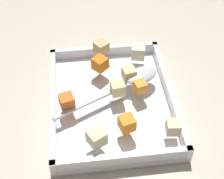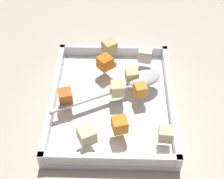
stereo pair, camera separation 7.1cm
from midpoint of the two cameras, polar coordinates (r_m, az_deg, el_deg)
name	(u,v)px [view 2 (the right image)]	position (r m, az deg, el deg)	size (l,w,h in m)	color
ground_plane	(117,106)	(0.75, 3.64, -2.96)	(4.00, 4.00, 0.00)	#BCB29E
baking_dish	(112,102)	(0.74, 2.75, -2.26)	(0.33, 0.27, 0.04)	silver
carrot_chunk_center	(105,63)	(0.77, 1.44, 4.55)	(0.03, 0.03, 0.03)	orange
carrot_chunk_near_left	(65,96)	(0.69, -5.19, -1.36)	(0.03, 0.03, 0.03)	orange
carrot_chunk_heap_top	(120,125)	(0.64, 4.52, -6.24)	(0.03, 0.03, 0.03)	orange
carrot_chunk_corner_se	(140,89)	(0.71, 7.78, -0.01)	(0.02, 0.02, 0.02)	orange
potato_chunk_front_center	(132,75)	(0.74, 6.19, 2.29)	(0.03, 0.03, 0.03)	#E0CC89
potato_chunk_corner_ne	(109,47)	(0.81, 2.09, 7.27)	(0.03, 0.03, 0.03)	tan
potato_chunk_corner_sw	(117,87)	(0.71, 3.75, 0.23)	(0.03, 0.03, 0.03)	#E0CC89
potato_chunk_back_center	(145,54)	(0.79, 8.36, 5.90)	(0.03, 0.03, 0.03)	beige
potato_chunk_rim_edge	(87,135)	(0.63, -1.10, -8.06)	(0.03, 0.03, 0.03)	beige
potato_chunk_near_right	(166,134)	(0.65, 12.43, -7.65)	(0.03, 0.03, 0.03)	beige
serving_spoon	(139,80)	(0.74, 7.37, 1.42)	(0.14, 0.25, 0.02)	silver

